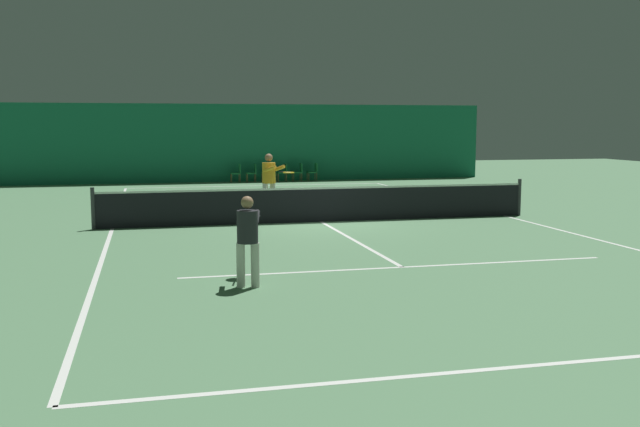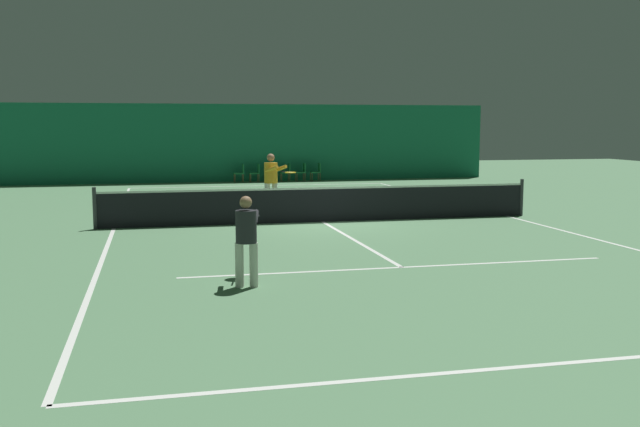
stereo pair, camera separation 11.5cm
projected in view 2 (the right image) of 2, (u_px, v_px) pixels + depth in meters
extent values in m
plane|color=#56845B|center=(323.00, 222.00, 19.45)|extent=(60.00, 60.00, 0.00)
cube|color=#196B4C|center=(252.00, 143.00, 33.17)|extent=(23.00, 0.12, 3.58)
cube|color=white|center=(260.00, 186.00, 30.95)|extent=(11.00, 0.10, 0.00)
cube|color=white|center=(568.00, 363.00, 7.95)|extent=(11.00, 0.10, 0.00)
cube|color=white|center=(282.00, 198.00, 25.64)|extent=(8.25, 0.10, 0.00)
cube|color=white|center=(402.00, 267.00, 13.27)|extent=(8.25, 0.10, 0.00)
cube|color=white|center=(114.00, 228.00, 18.22)|extent=(0.10, 23.80, 0.00)
cube|color=white|center=(507.00, 216.00, 20.69)|extent=(0.10, 23.80, 0.00)
cube|color=white|center=(323.00, 222.00, 19.45)|extent=(0.10, 12.80, 0.00)
cube|color=black|center=(323.00, 205.00, 19.39)|extent=(11.90, 0.02, 0.95)
cube|color=white|center=(323.00, 188.00, 19.34)|extent=(11.90, 0.02, 0.05)
cylinder|color=#333338|center=(95.00, 208.00, 18.05)|extent=(0.10, 0.10, 1.07)
cylinder|color=#333338|center=(521.00, 197.00, 20.72)|extent=(0.10, 0.10, 1.07)
cylinder|color=beige|center=(239.00, 265.00, 11.61)|extent=(0.17, 0.17, 0.73)
cylinder|color=beige|center=(254.00, 265.00, 11.62)|extent=(0.17, 0.17, 0.73)
cylinder|color=#232328|center=(246.00, 227.00, 11.54)|extent=(0.41, 0.41, 0.53)
sphere|color=#936B4C|center=(246.00, 202.00, 11.49)|extent=(0.20, 0.20, 0.20)
cylinder|color=#232328|center=(239.00, 217.00, 11.76)|extent=(0.19, 0.51, 0.21)
cylinder|color=#232328|center=(255.00, 217.00, 11.77)|extent=(0.19, 0.51, 0.21)
cylinder|color=black|center=(249.00, 218.00, 12.16)|extent=(0.09, 0.31, 0.03)
torus|color=black|center=(250.00, 216.00, 12.46)|extent=(0.39, 0.39, 0.03)
cylinder|color=silver|center=(250.00, 216.00, 12.46)|extent=(0.33, 0.33, 0.00)
cylinder|color=beige|center=(275.00, 197.00, 21.92)|extent=(0.22, 0.22, 0.86)
cylinder|color=beige|center=(267.00, 197.00, 21.75)|extent=(0.22, 0.22, 0.86)
cylinder|color=gold|center=(271.00, 173.00, 21.75)|extent=(0.54, 0.54, 0.62)
sphere|color=#936B4C|center=(271.00, 158.00, 21.69)|extent=(0.24, 0.24, 0.24)
cylinder|color=gold|center=(280.00, 168.00, 21.60)|extent=(0.34, 0.58, 0.25)
cylinder|color=gold|center=(272.00, 169.00, 21.41)|extent=(0.34, 0.58, 0.25)
cylinder|color=black|center=(284.00, 172.00, 21.17)|extent=(0.15, 0.29, 0.03)
torus|color=gold|center=(290.00, 172.00, 20.94)|extent=(0.44, 0.44, 0.03)
cylinder|color=silver|center=(290.00, 172.00, 20.94)|extent=(0.37, 0.37, 0.00)
cylinder|color=brown|center=(234.00, 178.00, 32.82)|extent=(0.03, 0.03, 0.39)
cylinder|color=brown|center=(235.00, 179.00, 32.45)|extent=(0.03, 0.03, 0.39)
cylinder|color=brown|center=(242.00, 178.00, 32.91)|extent=(0.03, 0.03, 0.39)
cylinder|color=brown|center=(243.00, 178.00, 32.54)|extent=(0.03, 0.03, 0.39)
cube|color=#196B38|center=(239.00, 173.00, 32.65)|extent=(0.44, 0.44, 0.05)
cube|color=#196B38|center=(243.00, 168.00, 32.67)|extent=(0.04, 0.44, 0.40)
cylinder|color=brown|center=(250.00, 178.00, 32.98)|extent=(0.03, 0.03, 0.39)
cylinder|color=brown|center=(251.00, 178.00, 32.61)|extent=(0.03, 0.03, 0.39)
cylinder|color=brown|center=(258.00, 178.00, 33.07)|extent=(0.03, 0.03, 0.39)
cylinder|color=brown|center=(259.00, 178.00, 32.70)|extent=(0.03, 0.03, 0.39)
cube|color=#196B38|center=(254.00, 173.00, 32.81)|extent=(0.44, 0.44, 0.05)
cube|color=#196B38|center=(258.00, 168.00, 32.83)|extent=(0.04, 0.44, 0.40)
cylinder|color=brown|center=(265.00, 177.00, 33.14)|extent=(0.03, 0.03, 0.39)
cylinder|color=brown|center=(266.00, 178.00, 32.78)|extent=(0.03, 0.03, 0.39)
cylinder|color=brown|center=(273.00, 177.00, 33.23)|extent=(0.03, 0.03, 0.39)
cylinder|color=brown|center=(274.00, 178.00, 32.86)|extent=(0.03, 0.03, 0.39)
cube|color=#196B38|center=(270.00, 173.00, 32.98)|extent=(0.44, 0.44, 0.05)
cube|color=#196B38|center=(274.00, 168.00, 32.99)|extent=(0.04, 0.44, 0.40)
cylinder|color=brown|center=(280.00, 177.00, 33.31)|extent=(0.03, 0.03, 0.39)
cylinder|color=brown|center=(282.00, 178.00, 32.94)|extent=(0.03, 0.03, 0.39)
cylinder|color=brown|center=(288.00, 177.00, 33.39)|extent=(0.03, 0.03, 0.39)
cylinder|color=brown|center=(290.00, 178.00, 33.02)|extent=(0.03, 0.03, 0.39)
cube|color=#196B38|center=(285.00, 173.00, 33.14)|extent=(0.44, 0.44, 0.05)
cube|color=#196B38|center=(289.00, 168.00, 33.16)|extent=(0.04, 0.44, 0.40)
cylinder|color=brown|center=(295.00, 177.00, 33.47)|extent=(0.03, 0.03, 0.39)
cylinder|color=brown|center=(297.00, 177.00, 33.10)|extent=(0.03, 0.03, 0.39)
cylinder|color=brown|center=(303.00, 177.00, 33.55)|extent=(0.03, 0.03, 0.39)
cylinder|color=brown|center=(305.00, 177.00, 33.19)|extent=(0.03, 0.03, 0.39)
cube|color=#196B38|center=(300.00, 172.00, 33.30)|extent=(0.44, 0.44, 0.05)
cube|color=#196B38|center=(304.00, 168.00, 33.32)|extent=(0.04, 0.44, 0.40)
cylinder|color=brown|center=(310.00, 177.00, 33.63)|extent=(0.03, 0.03, 0.39)
cylinder|color=brown|center=(312.00, 177.00, 33.26)|extent=(0.03, 0.03, 0.39)
cylinder|color=brown|center=(318.00, 177.00, 33.72)|extent=(0.03, 0.03, 0.39)
cylinder|color=brown|center=(320.00, 177.00, 33.35)|extent=(0.03, 0.03, 0.39)
cube|color=#196B38|center=(315.00, 172.00, 33.46)|extent=(0.44, 0.44, 0.05)
cube|color=#196B38|center=(319.00, 167.00, 33.48)|extent=(0.04, 0.44, 0.40)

